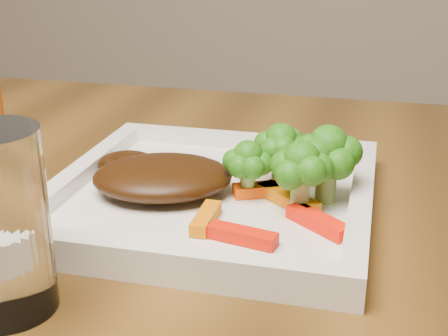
# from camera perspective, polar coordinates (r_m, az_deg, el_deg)

# --- Properties ---
(plate) EXTENTS (0.27, 0.27, 0.01)m
(plate) POSITION_cam_1_polar(r_m,az_deg,el_deg) (0.54, -1.02, -2.94)
(plate) COLOR white
(plate) RESTS_ON dining_table
(steak) EXTENTS (0.14, 0.12, 0.03)m
(steak) POSITION_cam_1_polar(r_m,az_deg,el_deg) (0.54, -5.63, -0.81)
(steak) COLOR #361C08
(steak) RESTS_ON plate
(broccoli_0) EXTENTS (0.06, 0.06, 0.07)m
(broccoli_0) POSITION_cam_1_polar(r_m,az_deg,el_deg) (0.55, 5.20, 1.86)
(broccoli_0) COLOR #167413
(broccoli_0) RESTS_ON plate
(broccoli_1) EXTENTS (0.07, 0.07, 0.06)m
(broccoli_1) POSITION_cam_1_polar(r_m,az_deg,el_deg) (0.52, 9.40, 0.26)
(broccoli_1) COLOR #316510
(broccoli_1) RESTS_ON plate
(broccoli_2) EXTENTS (0.07, 0.07, 0.06)m
(broccoli_2) POSITION_cam_1_polar(r_m,az_deg,el_deg) (0.50, 7.04, -0.88)
(broccoli_2) COLOR #3E7413
(broccoli_2) RESTS_ON plate
(broccoli_3) EXTENTS (0.05, 0.05, 0.06)m
(broccoli_3) POSITION_cam_1_polar(r_m,az_deg,el_deg) (0.53, 2.20, 0.47)
(broccoli_3) COLOR #175D0F
(broccoli_3) RESTS_ON plate
(carrot_0) EXTENTS (0.05, 0.02, 0.01)m
(carrot_0) POSITION_cam_1_polar(r_m,az_deg,el_deg) (0.46, 1.68, -6.19)
(carrot_0) COLOR red
(carrot_0) RESTS_ON plate
(carrot_1) EXTENTS (0.05, 0.05, 0.01)m
(carrot_1) POSITION_cam_1_polar(r_m,az_deg,el_deg) (0.49, 8.61, -4.87)
(carrot_1) COLOR #FF1704
(carrot_1) RESTS_ON plate
(carrot_2) EXTENTS (0.01, 0.05, 0.01)m
(carrot_2) POSITION_cam_1_polar(r_m,az_deg,el_deg) (0.49, -1.67, -4.63)
(carrot_2) COLOR #D66B03
(carrot_2) RESTS_ON plate
(carrot_4) EXTENTS (0.05, 0.05, 0.01)m
(carrot_4) POSITION_cam_1_polar(r_m,az_deg,el_deg) (0.59, 3.13, 0.19)
(carrot_4) COLOR #D65303
(carrot_4) RESTS_ON plate
(carrot_5) EXTENTS (0.06, 0.05, 0.01)m
(carrot_5) POSITION_cam_1_polar(r_m,az_deg,el_deg) (0.52, 5.84, -2.76)
(carrot_5) COLOR orange
(carrot_5) RESTS_ON plate
(carrot_6) EXTENTS (0.06, 0.04, 0.01)m
(carrot_6) POSITION_cam_1_polar(r_m,az_deg,el_deg) (0.54, 3.96, -1.93)
(carrot_6) COLOR #FF4B04
(carrot_6) RESTS_ON plate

